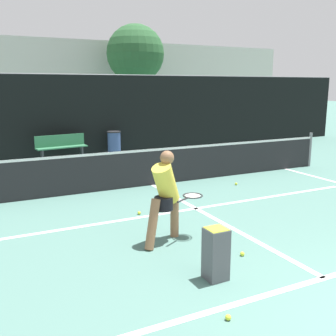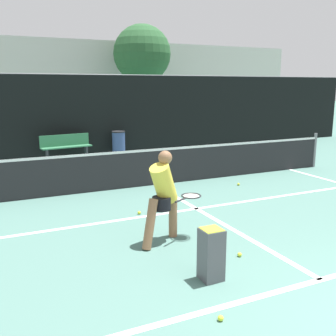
# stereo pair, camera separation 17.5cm
# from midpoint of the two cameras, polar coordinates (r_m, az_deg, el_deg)

# --- Properties ---
(court_baseline_near) EXTENTS (11.00, 0.10, 0.01)m
(court_baseline_near) POSITION_cam_midpoint_polar(r_m,az_deg,el_deg) (5.82, 20.89, -14.69)
(court_baseline_near) COLOR white
(court_baseline_near) RESTS_ON ground
(court_service_line) EXTENTS (8.25, 0.10, 0.01)m
(court_service_line) POSITION_cam_midpoint_polar(r_m,az_deg,el_deg) (8.29, 3.47, -5.88)
(court_service_line) COLOR white
(court_service_line) RESTS_ON ground
(court_center_mark) EXTENTS (0.10, 5.63, 0.01)m
(court_center_mark) POSITION_cam_midpoint_polar(r_m,az_deg,el_deg) (7.82, 5.58, -7.02)
(court_center_mark) COLOR white
(court_center_mark) RESTS_ON ground
(net) EXTENTS (11.09, 0.09, 1.07)m
(net) POSITION_cam_midpoint_polar(r_m,az_deg,el_deg) (10.11, -2.81, 0.35)
(net) COLOR slate
(net) RESTS_ON ground
(fence_back) EXTENTS (24.00, 0.06, 2.94)m
(fence_back) POSITION_cam_midpoint_polar(r_m,az_deg,el_deg) (14.93, -11.07, 7.56)
(fence_back) COLOR black
(fence_back) RESTS_ON ground
(player_practicing) EXTENTS (1.24, 0.55, 1.52)m
(player_practicing) POSITION_cam_midpoint_polar(r_m,az_deg,el_deg) (6.36, -1.14, -3.71)
(player_practicing) COLOR #8C6042
(player_practicing) RESTS_ON ground
(tennis_ball_scattered_0) EXTENTS (0.07, 0.07, 0.07)m
(tennis_ball_scattered_0) POSITION_cam_midpoint_polar(r_m,az_deg,el_deg) (7.94, -4.84, -6.50)
(tennis_ball_scattered_0) COLOR #D1E033
(tennis_ball_scattered_0) RESTS_ON ground
(tennis_ball_scattered_2) EXTENTS (0.07, 0.07, 0.07)m
(tennis_ball_scattered_2) POSITION_cam_midpoint_polar(r_m,az_deg,el_deg) (6.17, 9.92, -12.18)
(tennis_ball_scattered_2) COLOR #D1E033
(tennis_ball_scattered_2) RESTS_ON ground
(tennis_ball_scattered_3) EXTENTS (0.07, 0.07, 0.07)m
(tennis_ball_scattered_3) POSITION_cam_midpoint_polar(r_m,az_deg,el_deg) (10.32, 9.38, -2.27)
(tennis_ball_scattered_3) COLOR #D1E033
(tennis_ball_scattered_3) RESTS_ON ground
(tennis_ball_scattered_4) EXTENTS (0.07, 0.07, 0.07)m
(tennis_ball_scattered_4) POSITION_cam_midpoint_polar(r_m,az_deg,el_deg) (4.65, 7.58, -20.70)
(tennis_ball_scattered_4) COLOR #D1E033
(tennis_ball_scattered_4) RESTS_ON ground
(ball_hopper) EXTENTS (0.28, 0.28, 0.71)m
(ball_hopper) POSITION_cam_midpoint_polar(r_m,az_deg,el_deg) (5.32, 6.00, -12.11)
(ball_hopper) COLOR #4C4C51
(ball_hopper) RESTS_ON ground
(courtside_bench) EXTENTS (1.78, 0.62, 0.86)m
(courtside_bench) POSITION_cam_midpoint_polar(r_m,az_deg,el_deg) (14.12, -15.57, 3.08)
(courtside_bench) COLOR #33724C
(courtside_bench) RESTS_ON ground
(trash_bin) EXTENTS (0.50, 0.50, 0.87)m
(trash_bin) POSITION_cam_midpoint_polar(r_m,az_deg,el_deg) (14.77, -8.17, 3.62)
(trash_bin) COLOR #384C7F
(trash_bin) RESTS_ON ground
(parked_car) EXTENTS (1.62, 4.40, 1.45)m
(parked_car) POSITION_cam_midpoint_polar(r_m,az_deg,el_deg) (19.70, -4.08, 6.27)
(parked_car) COLOR navy
(parked_car) RESTS_ON ground
(tree_west) EXTENTS (3.52, 3.52, 6.19)m
(tree_west) POSITION_cam_midpoint_polar(r_m,az_deg,el_deg) (25.07, -4.96, 16.16)
(tree_west) COLOR brown
(tree_west) RESTS_ON ground
(building_far) EXTENTS (36.00, 2.40, 5.38)m
(building_far) POSITION_cam_midpoint_polar(r_m,az_deg,el_deg) (26.95, -18.34, 11.64)
(building_far) COLOR beige
(building_far) RESTS_ON ground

